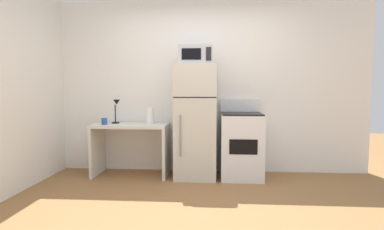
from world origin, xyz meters
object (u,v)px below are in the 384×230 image
at_px(desk_lamp, 116,107).
at_px(coffee_mug, 104,121).
at_px(desk, 131,140).
at_px(oven_range, 241,145).
at_px(microwave, 196,55).
at_px(paper_towel_roll, 150,116).
at_px(refrigerator, 196,122).

relative_size(desk_lamp, coffee_mug, 3.72).
height_order(desk, coffee_mug, coffee_mug).
bearing_deg(oven_range, microwave, -177.75).
distance_m(desk_lamp, paper_towel_roll, 0.52).
bearing_deg(microwave, desk, 177.35).
bearing_deg(desk, desk_lamp, 163.74).
bearing_deg(coffee_mug, desk, 15.61).
xyz_separation_m(paper_towel_roll, coffee_mug, (-0.62, -0.15, -0.07)).
xyz_separation_m(desk_lamp, refrigerator, (1.18, -0.09, -0.19)).
distance_m(desk, microwave, 1.53).
bearing_deg(desk, coffee_mug, -164.39).
bearing_deg(desk_lamp, refrigerator, -4.47).
bearing_deg(desk, paper_towel_roll, 9.80).
bearing_deg(paper_towel_roll, oven_range, -2.76).
bearing_deg(refrigerator, oven_range, 0.37).
xyz_separation_m(microwave, oven_range, (0.64, 0.03, -1.26)).
height_order(coffee_mug, microwave, microwave).
xyz_separation_m(desk_lamp, oven_range, (1.82, -0.09, -0.52)).
distance_m(desk_lamp, oven_range, 1.90).
bearing_deg(oven_range, coffee_mug, -177.57).
xyz_separation_m(refrigerator, microwave, (0.00, -0.02, 0.93)).
bearing_deg(microwave, desk_lamp, 174.51).
bearing_deg(oven_range, refrigerator, -179.63).
relative_size(desk_lamp, oven_range, 0.32).
distance_m(desk_lamp, microwave, 1.39).
height_order(refrigerator, microwave, microwave).
bearing_deg(microwave, paper_towel_roll, 172.50).
distance_m(desk, coffee_mug, 0.47).
xyz_separation_m(coffee_mug, refrigerator, (1.30, 0.08, -0.00)).
relative_size(desk, desk_lamp, 3.02).
relative_size(desk, coffee_mug, 11.24).
relative_size(refrigerator, oven_range, 1.45).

